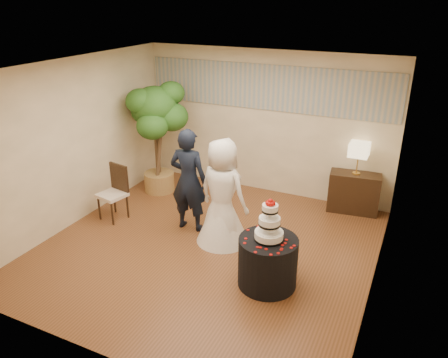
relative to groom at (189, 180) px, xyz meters
The scene contains 15 objects.
floor 1.14m from the groom, 38.27° to the right, with size 5.00×5.00×0.00m, color brown.
ceiling 2.05m from the groom, 38.27° to the right, with size 5.00×5.00×0.00m, color white.
wall_back 2.19m from the groom, 74.47° to the left, with size 5.00×0.06×2.80m, color beige.
wall_front 3.05m from the groom, 79.07° to the right, with size 5.00×0.06×2.80m, color beige.
wall_left 2.05m from the groom, 166.89° to the right, with size 0.06×5.00×2.80m, color beige.
wall_right 3.14m from the groom, ahead, with size 0.06×5.00×2.80m, color beige.
mural_border 2.43m from the groom, 74.33° to the left, with size 4.90×0.02×0.85m, color #9B9D92.
groom is the anchor object (origin of this frame).
bride 0.70m from the groom, 11.84° to the right, with size 0.85×0.85×1.73m, color white.
cake_table 2.05m from the groom, 28.14° to the right, with size 0.81×0.81×0.71m, color black.
wedding_cake 1.98m from the groom, 28.14° to the right, with size 0.39×0.39×0.60m, color white, non-canonical shape.
console 3.07m from the groom, 37.18° to the left, with size 0.90×0.40×0.75m, color black.
table_lamp 3.03m from the groom, 37.18° to the left, with size 0.34×0.34×0.58m, color #CDB787, non-canonical shape.
ficus_tree 1.73m from the groom, 140.71° to the left, with size 1.07×1.07×2.25m, color #29591C, non-canonical shape.
side_chair 1.48m from the groom, 168.16° to the right, with size 0.45×0.47×0.98m, color black, non-canonical shape.
Camera 1 is at (2.78, -5.28, 3.73)m, focal length 35.00 mm.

